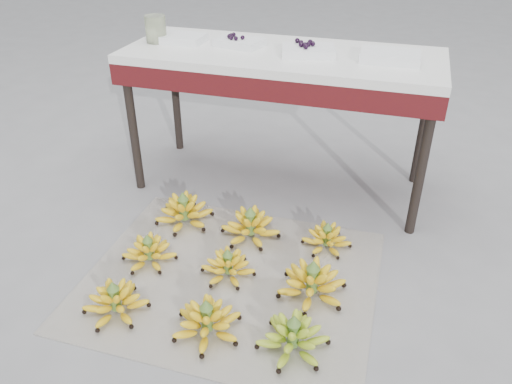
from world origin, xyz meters
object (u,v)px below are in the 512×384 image
(tray_far_left, at_px, (182,38))
(tray_left, at_px, (240,42))
(bunch_front_left, at_px, (116,302))
(bunch_mid_right, at_px, (312,283))
(bunch_back_left, at_px, (184,212))
(vendor_table, at_px, (282,69))
(tray_right, at_px, (308,50))
(bunch_mid_left, at_px, (149,252))
(tray_far_right, at_px, (390,56))
(bunch_back_right, at_px, (327,239))
(bunch_mid_center, at_px, (228,266))
(bunch_back_center, at_px, (250,227))
(bunch_front_center, at_px, (207,321))
(newspaper_mat, at_px, (231,279))
(bunch_front_right, at_px, (293,337))
(glass_jar, at_px, (156,29))

(tray_far_left, xyz_separation_m, tray_left, (0.32, 0.02, 0.00))
(bunch_front_left, height_order, bunch_mid_right, bunch_mid_right)
(bunch_back_left, xyz_separation_m, vendor_table, (0.36, 0.53, 0.62))
(tray_left, xyz_separation_m, tray_right, (0.38, -0.06, 0.00))
(bunch_mid_left, bearing_deg, bunch_front_left, -102.63)
(tray_far_right, bearing_deg, bunch_front_left, -126.53)
(bunch_back_left, xyz_separation_m, bunch_back_right, (0.73, 0.01, -0.01))
(bunch_mid_center, height_order, bunch_mid_right, bunch_mid_right)
(bunch_back_center, relative_size, vendor_table, 0.18)
(bunch_front_center, distance_m, bunch_back_right, 0.75)
(newspaper_mat, height_order, bunch_front_right, bunch_front_right)
(bunch_mid_center, bearing_deg, bunch_back_left, 144.93)
(bunch_mid_right, relative_size, bunch_back_center, 1.18)
(bunch_mid_left, bearing_deg, tray_far_left, 84.53)
(bunch_mid_center, height_order, bunch_back_right, bunch_mid_center)
(vendor_table, bearing_deg, glass_jar, -177.93)
(bunch_back_left, bearing_deg, vendor_table, 41.01)
(bunch_front_center, xyz_separation_m, tray_far_left, (-0.60, 1.22, 0.73))
(bunch_back_left, bearing_deg, tray_left, 63.04)
(tray_far_right, bearing_deg, bunch_front_center, -112.58)
(bunch_mid_right, bearing_deg, tray_far_left, 126.79)
(bunch_front_center, bearing_deg, bunch_mid_right, 19.17)
(bunch_back_left, xyz_separation_m, glass_jar, (-0.33, 0.51, 0.78))
(vendor_table, bearing_deg, tray_far_right, -0.62)
(bunch_back_left, height_order, bunch_back_right, bunch_back_left)
(tray_far_left, bearing_deg, vendor_table, -1.91)
(bunch_back_center, distance_m, vendor_table, 0.83)
(bunch_front_left, relative_size, bunch_mid_left, 0.91)
(tray_far_right, relative_size, glass_jar, 2.04)
(newspaper_mat, xyz_separation_m, bunch_front_center, (0.02, -0.32, 0.06))
(newspaper_mat, bearing_deg, vendor_table, 91.06)
(tray_left, height_order, tray_far_right, tray_left)
(bunch_front_center, relative_size, bunch_mid_right, 1.06)
(newspaper_mat, relative_size, bunch_front_center, 3.45)
(tray_far_left, bearing_deg, bunch_back_left, -69.88)
(bunch_mid_right, height_order, bunch_back_left, bunch_mid_right)
(tray_far_left, height_order, glass_jar, glass_jar)
(bunch_mid_left, xyz_separation_m, tray_far_left, (-0.18, 0.89, 0.74))
(bunch_front_left, bearing_deg, tray_far_left, 94.92)
(bunch_front_left, relative_size, bunch_mid_center, 1.05)
(newspaper_mat, distance_m, bunch_mid_right, 0.37)
(bunch_mid_right, xyz_separation_m, glass_jar, (-1.06, 0.85, 0.78))
(bunch_back_left, relative_size, bunch_back_right, 1.37)
(bunch_mid_left, height_order, bunch_back_left, bunch_back_left)
(bunch_front_center, distance_m, tray_right, 1.39)
(bunch_mid_center, distance_m, tray_left, 1.18)
(newspaper_mat, distance_m, bunch_front_center, 0.33)
(newspaper_mat, bearing_deg, tray_far_left, 122.77)
(tray_far_right, distance_m, glass_jar, 1.22)
(bunch_front_left, height_order, tray_left, tray_left)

